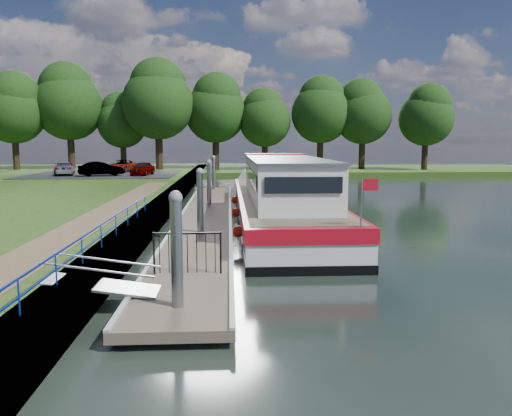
{
  "coord_description": "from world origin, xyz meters",
  "views": [
    {
      "loc": [
        1.14,
        -11.12,
        3.98
      ],
      "look_at": [
        2.19,
        8.16,
        1.4
      ],
      "focal_mm": 35.0,
      "sensor_mm": 36.0,
      "label": 1
    }
  ],
  "objects": [
    {
      "name": "car_c",
      "position": [
        -14.3,
        36.74,
        1.45
      ],
      "size": [
        2.73,
        4.54,
        1.23
      ],
      "primitive_type": "imported",
      "rotation": [
        0.0,
        0.0,
        3.4
      ],
      "color": "#999999",
      "rests_on": "carpark"
    },
    {
      "name": "bank_edge",
      "position": [
        -2.55,
        15.0,
        0.39
      ],
      "size": [
        1.1,
        90.0,
        0.78
      ],
      "primitive_type": "cube",
      "color": "#473D2D",
      "rests_on": "ground"
    },
    {
      "name": "pontoon",
      "position": [
        0.0,
        13.0,
        0.18
      ],
      "size": [
        2.5,
        30.0,
        0.56
      ],
      "color": "brown",
      "rests_on": "ground"
    },
    {
      "name": "barge",
      "position": [
        3.6,
        13.62,
        1.09
      ],
      "size": [
        4.36,
        21.15,
        4.78
      ],
      "color": "black",
      "rests_on": "ground"
    },
    {
      "name": "far_bank",
      "position": [
        12.0,
        52.0,
        0.3
      ],
      "size": [
        60.0,
        18.0,
        0.6
      ],
      "primitive_type": "cube",
      "color": "#274513",
      "rests_on": "ground"
    },
    {
      "name": "carpark",
      "position": [
        -11.0,
        38.0,
        0.81
      ],
      "size": [
        14.0,
        12.0,
        0.06
      ],
      "primitive_type": "cube",
      "color": "black",
      "rests_on": "riverbank"
    },
    {
      "name": "gate_panel",
      "position": [
        -0.0,
        2.2,
        1.15
      ],
      "size": [
        1.85,
        0.05,
        1.15
      ],
      "color": "black",
      "rests_on": "ground"
    },
    {
      "name": "horizon_trees",
      "position": [
        -1.61,
        48.68,
        7.95
      ],
      "size": [
        54.38,
        10.03,
        12.87
      ],
      "color": "#332316",
      "rests_on": "ground"
    },
    {
      "name": "ground",
      "position": [
        0.0,
        0.0,
        0.0
      ],
      "size": [
        160.0,
        160.0,
        0.0
      ],
      "primitive_type": "plane",
      "color": "black",
      "rests_on": "ground"
    },
    {
      "name": "mooring_piles",
      "position": [
        0.0,
        13.0,
        1.28
      ],
      "size": [
        0.3,
        27.3,
        3.55
      ],
      "color": "gray",
      "rests_on": "ground"
    },
    {
      "name": "footpath",
      "position": [
        -4.4,
        8.0,
        0.8
      ],
      "size": [
        1.6,
        40.0,
        0.05
      ],
      "primitive_type": "cube",
      "color": "brown",
      "rests_on": "riverbank"
    },
    {
      "name": "blue_fence",
      "position": [
        -2.75,
        3.0,
        1.31
      ],
      "size": [
        0.04,
        18.04,
        0.72
      ],
      "color": "#0C2DBF",
      "rests_on": "riverbank"
    },
    {
      "name": "gangway",
      "position": [
        -1.85,
        0.5,
        0.63
      ],
      "size": [
        2.58,
        1.0,
        0.92
      ],
      "color": "#A5A8AD",
      "rests_on": "ground"
    },
    {
      "name": "car_a",
      "position": [
        -6.95,
        36.28,
        1.47
      ],
      "size": [
        2.04,
        3.88,
        1.26
      ],
      "primitive_type": "imported",
      "rotation": [
        0.0,
        0.0,
        -0.15
      ],
      "color": "#999999",
      "rests_on": "carpark"
    },
    {
      "name": "car_d",
      "position": [
        -10.03,
        41.36,
        1.46
      ],
      "size": [
        2.89,
        4.79,
        1.25
      ],
      "primitive_type": "imported",
      "rotation": [
        0.0,
        0.0,
        -0.19
      ],
      "color": "#999999",
      "rests_on": "carpark"
    },
    {
      "name": "car_b",
      "position": [
        -10.61,
        35.42,
        1.48
      ],
      "size": [
        4.15,
        2.88,
        1.3
      ],
      "primitive_type": "imported",
      "rotation": [
        0.0,
        0.0,
        2.0
      ],
      "color": "#999999",
      "rests_on": "carpark"
    }
  ]
}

